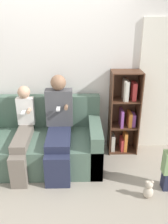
{
  "coord_description": "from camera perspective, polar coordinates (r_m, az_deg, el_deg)",
  "views": [
    {
      "loc": [
        0.43,
        -2.51,
        2.17
      ],
      "look_at": [
        0.51,
        0.61,
        0.8
      ],
      "focal_mm": 38.0,
      "sensor_mm": 36.0,
      "label": 1
    }
  ],
  "objects": [
    {
      "name": "ground_plane",
      "position": [
        3.35,
        -8.84,
        -17.09
      ],
      "size": [
        14.0,
        14.0,
        0.0
      ],
      "primitive_type": "plane",
      "color": "#9E9384"
    },
    {
      "name": "adult_seated",
      "position": [
        3.35,
        -6.12,
        -2.91
      ],
      "size": [
        0.39,
        0.88,
        1.32
      ],
      "color": "#232842",
      "rests_on": "ground_plane"
    },
    {
      "name": "child_seated",
      "position": [
        3.43,
        -14.56,
        -4.77
      ],
      "size": [
        0.25,
        0.89,
        1.15
      ],
      "color": "#70665B",
      "rests_on": "ground_plane"
    },
    {
      "name": "bookshelf",
      "position": [
        3.78,
        9.62,
        -0.63
      ],
      "size": [
        0.45,
        0.31,
        1.33
      ],
      "color": "#4C2D1E",
      "rests_on": "ground_plane"
    },
    {
      "name": "teddy_bear",
      "position": [
        3.17,
        15.25,
        -17.59
      ],
      "size": [
        0.13,
        0.11,
        0.26
      ],
      "color": "beige",
      "rests_on": "ground_plane"
    },
    {
      "name": "couch",
      "position": [
        3.63,
        -10.08,
        -7.63
      ],
      "size": [
        1.75,
        0.91,
        0.95
      ],
      "color": "#4C6656",
      "rests_on": "ground_plane"
    },
    {
      "name": "curtain_panel",
      "position": [
        3.89,
        17.65,
        5.56
      ],
      "size": [
        0.69,
        0.04,
        2.06
      ],
      "color": "silver",
      "rests_on": "ground_plane"
    },
    {
      "name": "back_wall",
      "position": [
        3.69,
        -8.16,
        9.41
      ],
      "size": [
        10.0,
        0.06,
        2.55
      ],
      "color": "silver",
      "rests_on": "ground_plane"
    }
  ]
}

